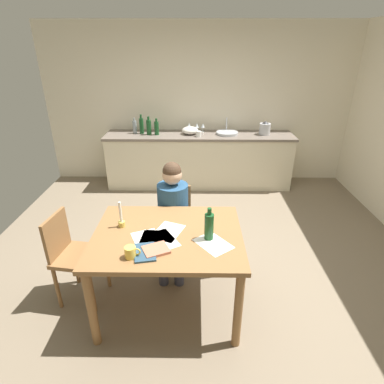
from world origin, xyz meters
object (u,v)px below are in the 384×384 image
at_px(bottle_oil, 135,127).
at_px(bottle_vinegar, 141,125).
at_px(bottle_wine_red, 149,127).
at_px(sink_unit, 227,133).
at_px(chair_side_empty, 73,253).
at_px(book_magazine, 145,252).
at_px(wine_glass_near_sink, 203,125).
at_px(chair_at_table, 174,221).
at_px(mixing_bowl, 190,130).
at_px(dining_table, 168,245).
at_px(teacup_on_counter, 199,134).
at_px(wine_bottle_on_table, 209,226).
at_px(wine_glass_by_kettle, 197,125).
at_px(stovetop_kettle, 265,128).
at_px(person_seated, 173,211).
at_px(bottle_sauce, 157,128).
at_px(coffee_mug, 131,252).
at_px(wine_glass_back_left, 189,125).
at_px(candlestick, 121,220).

xyz_separation_m(bottle_oil, bottle_vinegar, (0.12, -0.02, 0.03)).
bearing_deg(bottle_wine_red, sink_unit, 1.62).
bearing_deg(chair_side_empty, book_magazine, -26.37).
bearing_deg(wine_glass_near_sink, chair_at_table, -98.98).
relative_size(chair_at_table, mixing_bowl, 3.18).
xyz_separation_m(dining_table, wine_glass_near_sink, (0.35, 2.97, 0.33)).
distance_m(sink_unit, bottle_vinegar, 1.42).
relative_size(dining_table, teacup_on_counter, 10.27).
bearing_deg(dining_table, wine_bottle_on_table, -10.34).
distance_m(sink_unit, bottle_wine_red, 1.29).
bearing_deg(bottle_wine_red, chair_side_empty, -97.64).
height_order(book_magazine, wine_glass_near_sink, wine_glass_near_sink).
bearing_deg(wine_glass_near_sink, wine_glass_by_kettle, 180.00).
height_order(dining_table, sink_unit, sink_unit).
relative_size(bottle_vinegar, wine_glass_by_kettle, 2.04).
height_order(stovetop_kettle, teacup_on_counter, stovetop_kettle).
bearing_deg(wine_glass_near_sink, dining_table, -96.81).
relative_size(wine_bottle_on_table, stovetop_kettle, 1.29).
bearing_deg(wine_glass_by_kettle, book_magazine, -97.13).
xyz_separation_m(person_seated, bottle_sauce, (-0.40, 2.19, 0.33)).
distance_m(coffee_mug, bottle_wine_red, 3.13).
relative_size(person_seated, stovetop_kettle, 5.43).
relative_size(wine_glass_by_kettle, teacup_on_counter, 1.25).
height_order(stovetop_kettle, wine_glass_back_left, stovetop_kettle).
relative_size(sink_unit, wine_glass_near_sink, 2.34).
distance_m(wine_bottle_on_table, wine_glass_near_sink, 3.04).
bearing_deg(stovetop_kettle, mixing_bowl, 179.51).
bearing_deg(mixing_bowl, bottle_vinegar, 178.47).
height_order(person_seated, bottle_sauce, person_seated).
xyz_separation_m(chair_side_empty, wine_glass_near_sink, (1.25, 2.87, 0.51)).
relative_size(coffee_mug, sink_unit, 0.34).
bearing_deg(wine_glass_by_kettle, wine_glass_near_sink, 0.00).
distance_m(bottle_sauce, wine_glass_by_kettle, 0.69).
height_order(wine_bottle_on_table, bottle_sauce, bottle_sauce).
bearing_deg(bottle_sauce, wine_glass_back_left, 20.23).
relative_size(mixing_bowl, wine_glass_back_left, 1.74).
bearing_deg(chair_side_empty, bottle_sauce, 79.66).
xyz_separation_m(person_seated, bottle_wine_red, (-0.53, 2.20, 0.35)).
distance_m(bottle_oil, stovetop_kettle, 2.15).
xyz_separation_m(coffee_mug, wine_glass_by_kettle, (0.50, 3.30, 0.17)).
height_order(bottle_wine_red, wine_glass_near_sink, bottle_wine_red).
bearing_deg(book_magazine, teacup_on_counter, 70.73).
xyz_separation_m(sink_unit, mixing_bowl, (-0.61, 0.01, 0.04)).
height_order(wine_bottle_on_table, wine_glass_back_left, wine_bottle_on_table).
bearing_deg(coffee_mug, chair_side_empty, 146.92).
xyz_separation_m(candlestick, bottle_oil, (-0.37, 2.76, 0.15)).
distance_m(person_seated, bottle_vinegar, 2.39).
xyz_separation_m(dining_table, person_seated, (-0.00, 0.59, -0.00)).
bearing_deg(bottle_vinegar, chair_at_table, -72.59).
distance_m(bottle_vinegar, bottle_sauce, 0.27).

